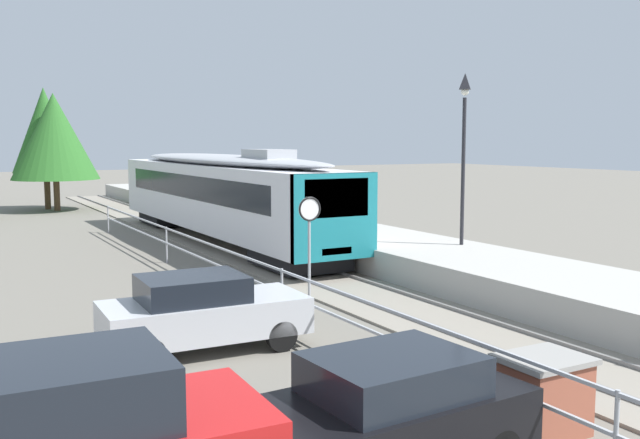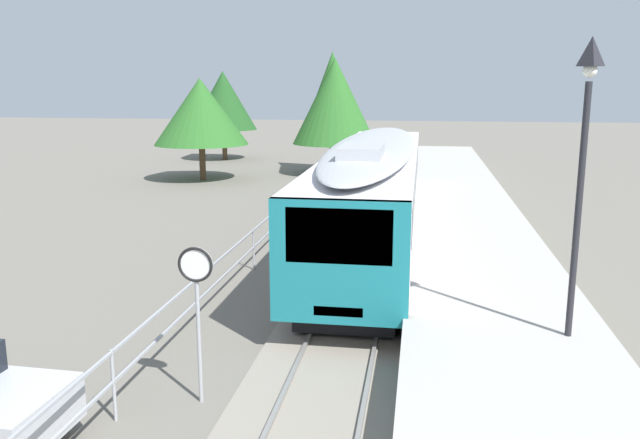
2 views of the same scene
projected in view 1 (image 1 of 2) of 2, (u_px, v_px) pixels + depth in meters
ground_plane at (167, 258)px, 24.96m from camera, size 160.00×160.00×0.00m
track_rails at (244, 251)px, 26.41m from camera, size 3.20×60.00×0.14m
commuter_train at (221, 191)px, 28.21m from camera, size 2.82×18.69×3.74m
station_platform at (319, 234)px, 27.94m from camera, size 3.90×60.00×0.90m
platform_lamp_mid_platform at (464, 126)px, 21.66m from camera, size 0.34×0.34×5.35m
speed_limit_sign at (310, 224)px, 17.19m from camera, size 0.61×0.10×2.81m
brick_utility_cabinet at (543, 394)px, 9.92m from camera, size 1.21×0.99×1.13m
carpark_fence at (282, 283)px, 16.03m from camera, size 0.06×36.06×1.25m
parked_hatchback_black at (379, 416)px, 8.60m from camera, size 4.09×1.98×1.53m
parked_hatchback_silver at (202, 311)px, 13.86m from camera, size 4.05×1.89×1.53m
tree_distant_left at (45, 130)px, 42.50m from camera, size 3.90×3.90×7.42m
tree_distant_centre at (54, 136)px, 41.50m from camera, size 5.09×5.09×7.01m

